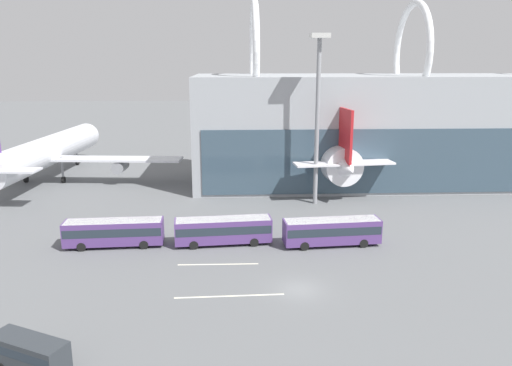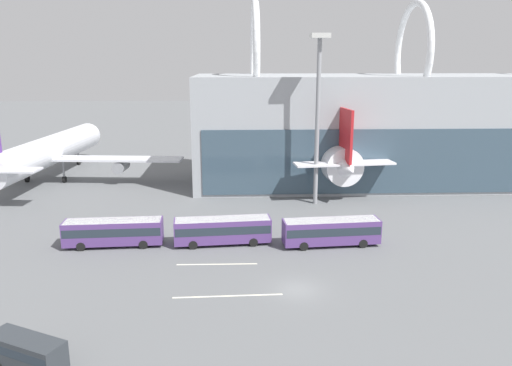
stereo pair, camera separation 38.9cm
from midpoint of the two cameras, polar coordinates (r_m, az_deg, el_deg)
The scene contains 10 objects.
ground_plane at distance 47.43m, azimuth 4.69°, elevation -12.04°, with size 440.00×440.00×0.00m, color slate.
airliner_at_gate_near at distance 93.66m, azimuth -23.15°, elevation 3.20°, with size 47.99×44.07×13.62m.
airliner_at_gate_far at distance 88.01m, azimuth 7.02°, elevation 3.65°, with size 33.92×36.05×13.84m.
shuttle_bus_0 at distance 59.14m, azimuth -16.11°, elevation -5.30°, with size 11.16×3.27×3.06m.
shuttle_bus_1 at distance 57.61m, azimuth -3.95°, elevation -5.28°, with size 11.22×3.63×3.06m.
shuttle_bus_2 at distance 57.78m, azimuth 8.46°, elevation -5.35°, with size 11.21×3.57×3.06m.
service_van_foreground at distance 39.03m, azimuth -24.76°, elevation -17.14°, with size 6.00×4.28×2.43m.
floodlight_mast at distance 71.79m, azimuth 6.94°, elevation 9.92°, with size 2.63×2.63×24.24m.
lane_stripe_0 at distance 52.78m, azimuth -4.57°, elevation -9.25°, with size 8.41×0.25×0.01m, color silver.
lane_stripe_1 at distance 46.18m, azimuth -3.29°, elevation -12.77°, with size 9.94×0.25×0.01m, color silver.
Camera 1 is at (-5.84, -42.27, 20.74)m, focal length 35.00 mm.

